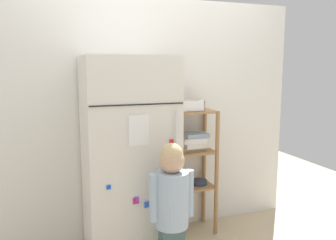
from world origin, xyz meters
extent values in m
cube|color=silver|center=(0.00, 0.35, 1.04)|extent=(2.74, 0.03, 2.07)
cube|color=silver|center=(-0.29, 0.02, 0.79)|extent=(0.68, 0.61, 1.57)
cube|color=black|center=(-0.29, -0.29, 1.24)|extent=(0.67, 0.01, 0.01)
cylinder|color=silver|center=(-0.02, -0.31, 0.98)|extent=(0.02, 0.02, 0.41)
cube|color=white|center=(-0.29, -0.29, 1.06)|extent=(0.15, 0.01, 0.22)
cube|color=red|center=(-0.05, -0.29, 0.96)|extent=(0.03, 0.01, 0.03)
cube|color=#6C39D7|center=(-0.07, -0.29, 0.43)|extent=(0.04, 0.02, 0.04)
cube|color=#7842EB|center=(-0.31, -0.29, 0.56)|extent=(0.03, 0.01, 0.03)
cube|color=#C41D6D|center=(-0.31, -0.29, 0.55)|extent=(0.04, 0.01, 0.04)
cube|color=#C7B40A|center=(-0.07, -0.29, 0.91)|extent=(0.03, 0.01, 0.02)
cube|color=blue|center=(-0.51, -0.29, 0.67)|extent=(0.03, 0.01, 0.03)
cube|color=blue|center=(-0.23, -0.29, 0.51)|extent=(0.04, 0.02, 0.04)
cylinder|color=#9EB2C6|center=(-0.11, -0.46, 0.60)|extent=(0.23, 0.23, 0.39)
sphere|color=#9EB2C6|center=(-0.11, -0.39, 0.78)|extent=(0.10, 0.10, 0.10)
sphere|color=tan|center=(-0.11, -0.46, 0.87)|extent=(0.17, 0.17, 0.17)
sphere|color=tan|center=(-0.11, -0.46, 0.92)|extent=(0.15, 0.15, 0.15)
cylinder|color=#9EB2C6|center=(-0.23, -0.46, 0.63)|extent=(0.06, 0.06, 0.33)
cylinder|color=#9EB2C6|center=(0.02, -0.46, 0.63)|extent=(0.06, 0.06, 0.33)
cylinder|color=#9E7247|center=(0.15, 0.05, 0.56)|extent=(0.04, 0.04, 1.12)
cylinder|color=#9E7247|center=(0.50, 0.05, 0.56)|extent=(0.04, 0.04, 1.12)
cylinder|color=#9E7247|center=(0.15, 0.31, 0.56)|extent=(0.04, 0.04, 1.12)
cylinder|color=#9E7247|center=(0.50, 0.31, 0.56)|extent=(0.04, 0.04, 1.12)
cube|color=#9E7247|center=(0.33, 0.18, 1.11)|extent=(0.37, 0.27, 0.02)
cube|color=#9E7247|center=(0.33, 0.18, 0.75)|extent=(0.37, 0.27, 0.02)
cube|color=#9E7247|center=(0.33, 0.18, 0.43)|extent=(0.37, 0.27, 0.02)
cube|color=#C6AD8E|center=(0.32, 0.19, 0.77)|extent=(0.21, 0.16, 0.03)
cube|color=silver|center=(0.33, 0.16, 0.81)|extent=(0.22, 0.17, 0.04)
cube|color=white|center=(0.32, 0.16, 0.85)|extent=(0.22, 0.17, 0.04)
cube|color=#99B2C6|center=(0.35, 0.19, 0.89)|extent=(0.21, 0.16, 0.04)
cylinder|color=#2D384C|center=(0.26, 0.18, 0.46)|extent=(0.10, 0.10, 0.04)
cylinder|color=#2D384C|center=(0.39, 0.18, 0.45)|extent=(0.15, 0.15, 0.04)
cube|color=white|center=(0.29, 0.16, 1.12)|extent=(0.20, 0.18, 0.01)
cube|color=white|center=(0.29, 0.08, 1.16)|extent=(0.20, 0.01, 0.09)
cube|color=white|center=(0.29, 0.25, 1.16)|extent=(0.20, 0.01, 0.09)
cube|color=white|center=(0.19, 0.16, 1.16)|extent=(0.01, 0.18, 0.09)
cube|color=white|center=(0.39, 0.16, 1.16)|extent=(0.01, 0.18, 0.09)
sphere|color=#9F321B|center=(0.26, 0.15, 1.15)|extent=(0.06, 0.06, 0.06)
sphere|color=#B73E1B|center=(0.31, 0.17, 1.16)|extent=(0.08, 0.08, 0.08)
sphere|color=orange|center=(0.29, 0.19, 1.16)|extent=(0.08, 0.08, 0.08)
camera|label=1|loc=(-0.90, -2.59, 1.50)|focal=37.35mm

